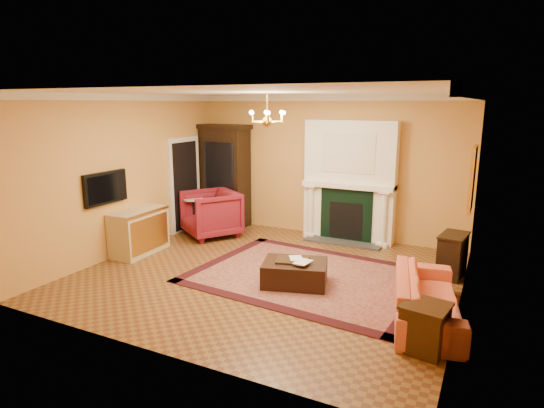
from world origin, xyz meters
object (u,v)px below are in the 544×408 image
Objects in this scene: commode at (139,232)px; leather_ottoman at (295,273)px; pedestal_table at (194,213)px; coral_sofa at (427,290)px; china_cabinet at (225,178)px; end_table at (424,329)px; wingback_armchair at (211,211)px; console_table at (452,256)px.

commode reaches higher than leather_ottoman.
pedestal_table is 0.78× the size of leather_ottoman.
coral_sofa is 2.07m from leather_ottoman.
china_cabinet is 4.10m from leather_ottoman.
pedestal_table reaches higher than end_table.
pedestal_table is 5.65m from coral_sofa.
pedestal_table is at bearing 57.52° from coral_sofa.
pedestal_table is (-0.51, 0.07, -0.10)m from wingback_armchair.
commode is at bearing 74.43° from coral_sofa.
pedestal_table is 1.64m from commode.
commode is at bearing -91.02° from china_cabinet.
china_cabinet reaches higher than coral_sofa.
china_cabinet is at bearing 80.39° from commode.
wingback_armchair is 1.68m from commode.
leather_ottoman is (-2.14, 1.13, -0.07)m from end_table.
end_table reaches higher than leather_ottoman.
commode reaches higher than end_table.
wingback_armchair is 2.01× the size of end_table.
coral_sofa is (4.76, -1.96, -0.14)m from wingback_armchair.
china_cabinet is at bearing 73.63° from pedestal_table.
coral_sofa is 1.78m from console_table.
commode is (-0.09, -1.64, -0.02)m from pedestal_table.
wingback_armchair is 1.41× the size of pedestal_table.
wingback_armchair is at bearing 131.49° from leather_ottoman.
end_table is (0.09, -0.86, -0.13)m from coral_sofa.
pedestal_table is 1.10× the size of console_table.
leather_ottoman is (3.23, -1.76, -0.25)m from pedestal_table.
china_cabinet reaches higher than pedestal_table.
leather_ottoman is (-2.20, -1.50, -0.15)m from console_table.
pedestal_table is (-0.27, -0.91, -0.68)m from china_cabinet.
leather_ottoman is (3.31, -0.12, -0.23)m from commode.
end_table is at bearing -28.36° from pedestal_table.
end_table is (4.85, -2.82, -0.27)m from wingback_armchair.
commode is at bearing 167.05° from end_table.
console_table is (0.06, 2.63, 0.08)m from end_table.
console_table is at bearing -16.29° from coral_sofa.
console_table is at bearing 88.69° from end_table.
china_cabinet reaches higher than wingback_armchair.
china_cabinet reaches higher than leather_ottoman.
pedestal_table is at bearing 151.64° from end_table.
china_cabinet is 2.27× the size of leather_ottoman.
console_table reaches higher than end_table.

